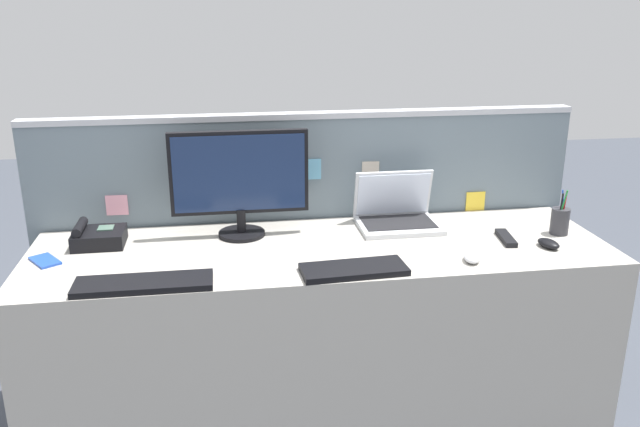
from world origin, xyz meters
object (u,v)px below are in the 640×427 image
at_px(laptop, 396,213).
at_px(cell_phone_blue_case, 45,261).
at_px(desktop_monitor, 240,178).
at_px(keyboard_spare, 144,284).
at_px(desk_phone, 98,237).
at_px(computer_mouse_right_hand, 548,244).
at_px(keyboard_main, 354,269).
at_px(tv_remote, 506,238).
at_px(pen_cup, 560,220).
at_px(computer_mouse_left_hand, 472,257).

xyz_separation_m(laptop, cell_phone_blue_case, (-1.37, -0.20, -0.05)).
bearing_deg(desktop_monitor, keyboard_spare, -127.13).
bearing_deg(desktop_monitor, desk_phone, -176.96).
xyz_separation_m(computer_mouse_right_hand, cell_phone_blue_case, (-1.87, 0.15, -0.01)).
distance_m(keyboard_main, tv_remote, 0.69).
height_order(desk_phone, cell_phone_blue_case, desk_phone).
height_order(laptop, tv_remote, laptop).
bearing_deg(desktop_monitor, keyboard_main, -50.15).
relative_size(computer_mouse_right_hand, pen_cup, 0.53).
height_order(desk_phone, pen_cup, pen_cup).
distance_m(laptop, keyboard_spare, 1.10).
height_order(laptop, cell_phone_blue_case, laptop).
bearing_deg(laptop, tv_remote, -33.35).
distance_m(desk_phone, pen_cup, 1.83).
distance_m(computer_mouse_left_hand, pen_cup, 0.51).
relative_size(computer_mouse_right_hand, cell_phone_blue_case, 0.75).
distance_m(pen_cup, cell_phone_blue_case, 1.99).
distance_m(desk_phone, tv_remote, 1.59).
relative_size(keyboard_main, computer_mouse_left_hand, 3.68).
distance_m(keyboard_main, computer_mouse_left_hand, 0.45).
bearing_deg(computer_mouse_right_hand, keyboard_main, 173.30).
relative_size(desk_phone, computer_mouse_right_hand, 1.92).
bearing_deg(keyboard_spare, keyboard_main, 0.99).
distance_m(keyboard_main, pen_cup, 0.94).
xyz_separation_m(desktop_monitor, computer_mouse_left_hand, (0.81, -0.41, -0.22)).
distance_m(desktop_monitor, cell_phone_blue_case, 0.77).
height_order(keyboard_main, computer_mouse_right_hand, computer_mouse_right_hand).
bearing_deg(tv_remote, desktop_monitor, 175.52).
relative_size(desktop_monitor, computer_mouse_right_hand, 5.43).
bearing_deg(pen_cup, cell_phone_blue_case, 179.76).
bearing_deg(keyboard_spare, computer_mouse_left_hand, 2.34).
height_order(keyboard_spare, tv_remote, keyboard_spare).
relative_size(keyboard_spare, computer_mouse_left_hand, 4.53).
bearing_deg(desktop_monitor, computer_mouse_left_hand, -26.75).
bearing_deg(computer_mouse_right_hand, tv_remote, 127.19).
bearing_deg(keyboard_main, computer_mouse_right_hand, 5.23).
relative_size(pen_cup, tv_remote, 1.11).
bearing_deg(keyboard_spare, desk_phone, 116.86).
relative_size(desktop_monitor, desk_phone, 2.82).
xyz_separation_m(computer_mouse_left_hand, pen_cup, (0.46, 0.23, 0.04)).
bearing_deg(computer_mouse_left_hand, computer_mouse_right_hand, 30.78).
bearing_deg(cell_phone_blue_case, laptop, -25.49).
height_order(desk_phone, computer_mouse_left_hand, desk_phone).
xyz_separation_m(desk_phone, computer_mouse_right_hand, (1.71, -0.30, -0.02)).
bearing_deg(laptop, keyboard_main, -120.77).
bearing_deg(keyboard_main, laptop, 55.85).
bearing_deg(pen_cup, computer_mouse_right_hand, -129.41).
xyz_separation_m(desktop_monitor, keyboard_main, (0.37, -0.44, -0.23)).
distance_m(desk_phone, keyboard_spare, 0.47).
bearing_deg(cell_phone_blue_case, keyboard_main, -47.60).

